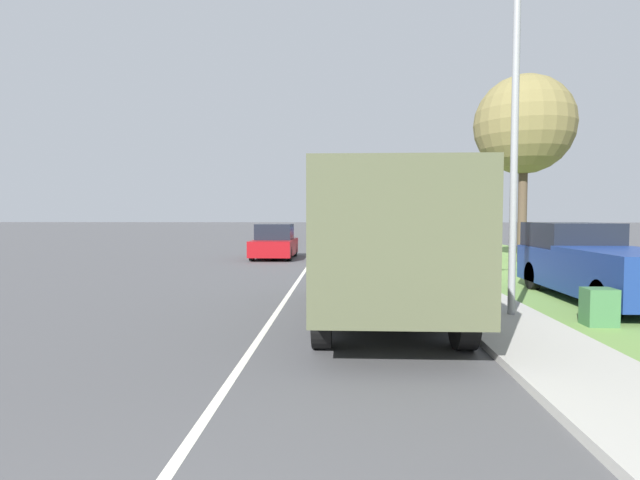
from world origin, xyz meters
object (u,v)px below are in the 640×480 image
object	(u,v)px
pickup_truck	(595,263)
lamp_post	(504,104)
car_third_ahead	(344,228)
car_nearest_ahead	(274,243)
car_second_ahead	(348,233)
military_truck	(381,238)

from	to	relation	value
pickup_truck	lamp_post	bearing A→B (deg)	-140.83
lamp_post	car_third_ahead	bearing A→B (deg)	94.38
car_nearest_ahead	car_third_ahead	world-z (taller)	car_third_ahead
pickup_truck	car_nearest_ahead	bearing A→B (deg)	130.27
car_second_ahead	car_third_ahead	xyz separation A→B (m)	(-0.28, 11.21, 0.03)
car_second_ahead	car_nearest_ahead	bearing A→B (deg)	-104.26
military_truck	car_third_ahead	world-z (taller)	military_truck
car_third_ahead	pickup_truck	world-z (taller)	pickup_truck
car_second_ahead	lamp_post	distance (m)	28.33
military_truck	car_second_ahead	size ratio (longest dim) A/B	1.58
pickup_truck	lamp_post	size ratio (longest dim) A/B	0.81
military_truck	pickup_truck	size ratio (longest dim) A/B	1.34
military_truck	lamp_post	world-z (taller)	lamp_post
lamp_post	pickup_truck	bearing A→B (deg)	39.17
car_third_ahead	pickup_truck	distance (m)	37.21
car_second_ahead	car_third_ahead	distance (m)	11.21
pickup_truck	military_truck	bearing A→B (deg)	-155.80
military_truck	car_second_ahead	xyz separation A→B (m)	(-0.37, 27.93, -0.92)
car_second_ahead	lamp_post	size ratio (longest dim) A/B	0.69
military_truck	car_second_ahead	world-z (taller)	military_truck
car_nearest_ahead	lamp_post	distance (m)	15.41
car_nearest_ahead	car_second_ahead	size ratio (longest dim) A/B	0.82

